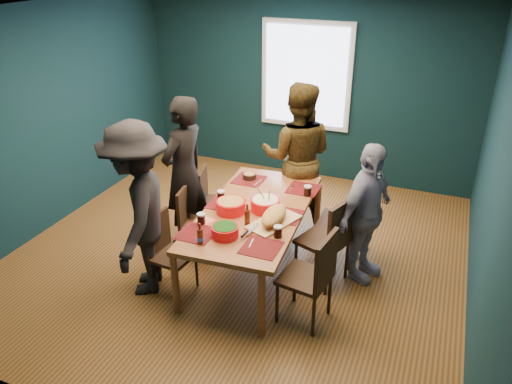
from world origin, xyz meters
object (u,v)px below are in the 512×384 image
dining_table (254,216)px  chair_left_far (211,197)px  person_far_left (184,173)px  person_back (297,157)px  chair_right_mid (331,236)px  cutting_board (274,217)px  person_right (366,214)px  chair_right_far (348,216)px  person_near_left (138,210)px  chair_left_near (166,247)px  bowl_salad (231,206)px  chair_left_mid (192,217)px  chair_right_near (314,273)px  bowl_herbs (225,231)px  bowl_dumpling (265,204)px

dining_table → chair_left_far: 1.01m
person_far_left → person_back: (1.07, 0.91, 0.02)m
chair_right_mid → cutting_board: bearing=-132.6°
chair_right_mid → person_right: size_ratio=0.65×
chair_right_far → person_near_left: person_near_left is taller
chair_left_near → person_right: person_right is taller
person_right → cutting_board: bearing=143.9°
person_far_left → person_near_left: 0.95m
person_back → bowl_salad: bearing=65.1°
dining_table → bowl_salad: size_ratio=6.81×
chair_left_mid → chair_right_near: chair_right_near is taller
chair_right_mid → cutting_board: chair_right_mid is taller
dining_table → person_near_left: person_near_left is taller
dining_table → chair_right_near: 1.01m
chair_left_near → person_far_left: bearing=111.6°
chair_left_near → chair_left_far: bearing=99.7°
chair_left_near → person_right: size_ratio=0.56×
chair_right_mid → person_back: (-0.72, 1.09, 0.34)m
chair_right_near → person_near_left: size_ratio=0.53×
chair_left_mid → person_far_left: (-0.18, 0.20, 0.42)m
chair_left_mid → bowl_herbs: size_ratio=3.15×
chair_right_far → chair_right_mid: chair_right_mid is taller
person_near_left → chair_right_mid: bearing=91.5°
chair_right_near → person_near_left: bearing=-167.8°
person_right → bowl_salad: (-1.31, -0.48, 0.07)m
chair_left_near → chair_right_far: 2.01m
person_back → bowl_dumpling: person_back is taller
bowl_dumpling → person_far_left: bearing=167.9°
chair_left_near → person_back: size_ratio=0.46×
chair_left_mid → person_back: size_ratio=0.45×
person_far_left → bowl_dumpling: (1.08, -0.23, -0.07)m
person_near_left → bowl_dumpling: person_near_left is taller
person_far_left → person_right: 2.09m
chair_right_near → cutting_board: chair_right_near is taller
chair_right_near → chair_right_far: bearing=95.6°
dining_table → chair_right_mid: 0.82m
bowl_salad → chair_left_near: bearing=-136.8°
bowl_salad → chair_right_near: bearing=-22.8°
person_near_left → bowl_salad: size_ratio=5.94×
person_right → dining_table: bearing=127.8°
chair_left_far → person_right: size_ratio=0.56×
bowl_salad → dining_table: bearing=32.8°
cutting_board → person_back: bearing=119.1°
chair_left_near → chair_right_near: 1.55m
chair_left_far → bowl_herbs: bearing=-72.7°
person_back → person_near_left: person_back is taller
person_far_left → bowl_salad: person_far_left is taller
chair_left_near → bowl_dumpling: size_ratio=2.79×
chair_right_far → chair_left_far: bearing=-179.7°
dining_table → chair_right_mid: (0.81, 0.09, -0.11)m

